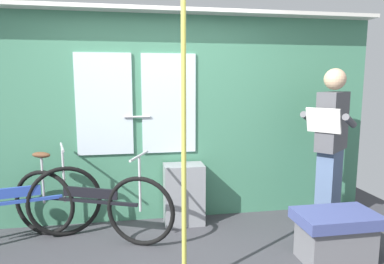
% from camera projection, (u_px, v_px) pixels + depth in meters
% --- Properties ---
extents(train_door_wall, '(5.10, 0.28, 2.34)m').
position_uv_depth(train_door_wall, '(155.00, 114.00, 3.87)').
color(train_door_wall, '#427F60').
rests_on(train_door_wall, ground_plane).
extents(bicycle_near_door, '(1.63, 0.76, 0.90)m').
position_uv_depth(bicycle_near_door, '(90.00, 205.00, 3.43)').
color(bicycle_near_door, black).
rests_on(bicycle_near_door, ground_plane).
extents(bicycle_leaning_behind, '(1.68, 0.55, 0.95)m').
position_uv_depth(bicycle_leaning_behind, '(10.00, 206.00, 3.32)').
color(bicycle_leaning_behind, black).
rests_on(bicycle_leaning_behind, ground_plane).
extents(passenger_reading_newspaper, '(0.63, 0.61, 1.72)m').
position_uv_depth(passenger_reading_newspaper, '(331.00, 144.00, 3.75)').
color(passenger_reading_newspaper, slate).
rests_on(passenger_reading_newspaper, ground_plane).
extents(trash_bin_by_wall, '(0.44, 0.28, 0.68)m').
position_uv_depth(trash_bin_by_wall, '(184.00, 194.00, 3.84)').
color(trash_bin_by_wall, gray).
rests_on(trash_bin_by_wall, ground_plane).
extents(handrail_pole, '(0.04, 0.04, 2.30)m').
position_uv_depth(handrail_pole, '(184.00, 142.00, 2.47)').
color(handrail_pole, '#C6C14C').
rests_on(handrail_pole, ground_plane).
extents(bench_seat_corner, '(0.70, 0.44, 0.45)m').
position_uv_depth(bench_seat_corner, '(335.00, 235.00, 3.04)').
color(bench_seat_corner, '#3D477F').
rests_on(bench_seat_corner, ground_plane).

